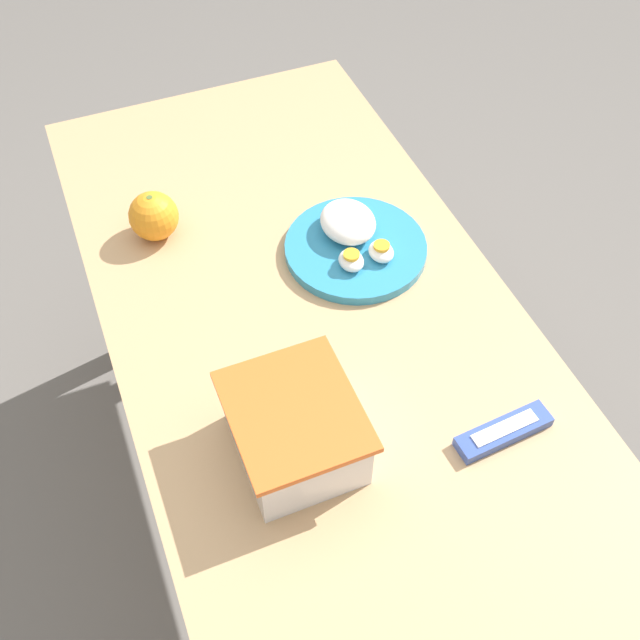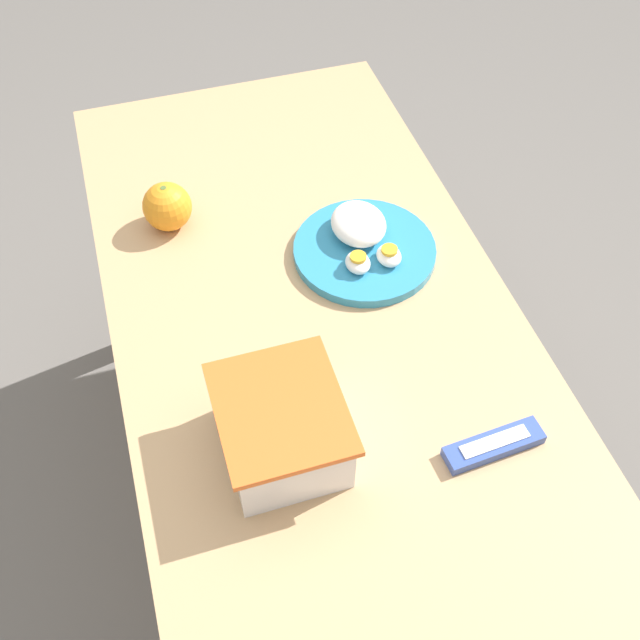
# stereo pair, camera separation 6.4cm
# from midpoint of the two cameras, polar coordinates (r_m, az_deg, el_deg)

# --- Properties ---
(ground_plane) EXTENTS (10.00, 10.00, 0.00)m
(ground_plane) POSITION_cam_midpoint_polar(r_m,az_deg,el_deg) (1.83, 0.51, -13.12)
(ground_plane) COLOR #66605B
(table) EXTENTS (1.30, 0.65, 0.71)m
(table) POSITION_cam_midpoint_polar(r_m,az_deg,el_deg) (1.33, 0.68, -1.87)
(table) COLOR tan
(table) RESTS_ON ground_plane
(food_container) EXTENTS (0.20, 0.17, 0.11)m
(food_container) POSITION_cam_midpoint_polar(r_m,az_deg,el_deg) (1.04, -1.17, -8.43)
(food_container) COLOR white
(food_container) RESTS_ON table
(orange_fruit) EXTENTS (0.09, 0.09, 0.09)m
(orange_fruit) POSITION_cam_midpoint_polar(r_m,az_deg,el_deg) (1.36, -10.22, 8.47)
(orange_fruit) COLOR orange
(orange_fruit) RESTS_ON table
(rice_plate) EXTENTS (0.25, 0.25, 0.06)m
(rice_plate) POSITION_cam_midpoint_polar(r_m,az_deg,el_deg) (1.31, 4.74, 5.78)
(rice_plate) COLOR teal
(rice_plate) RESTS_ON table
(candy_bar) EXTENTS (0.05, 0.15, 0.02)m
(candy_bar) POSITION_cam_midpoint_polar(r_m,az_deg,el_deg) (1.11, 14.75, -9.26)
(candy_bar) COLOR #334C9E
(candy_bar) RESTS_ON table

